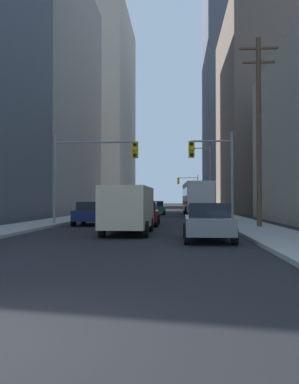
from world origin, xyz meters
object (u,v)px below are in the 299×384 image
Objects in this scene: sedan_navy at (91,213)px; sedan_maroon at (144,214)px; traffic_signal_near_right at (213,163)px; traffic_signal_far_right at (189,186)px; cargo_van_beige at (128,207)px; sedan_grey at (208,222)px; sedan_white at (133,207)px; sedan_green at (156,208)px; traffic_signal_near_left at (92,162)px; city_bus at (197,197)px.

sedan_maroon is at bearing -11.29° from sedan_navy.
traffic_signal_far_right is (-0.33, 42.87, 0.04)m from traffic_signal_near_right.
sedan_grey is at bearing -39.27° from cargo_van_beige.
traffic_signal_far_right is at bearing 66.75° from sedan_white.
sedan_maroon is 25.81m from sedan_white.
traffic_signal_far_right reaches higher than sedan_green.
sedan_green is at bearing -61.31° from sedan_white.
traffic_signal_far_right is (4.31, 49.67, 2.74)m from cargo_van_beige.
traffic_signal_near_left is 1.00× the size of traffic_signal_far_right.
traffic_signal_far_right is (4.30, 23.77, 3.26)m from sedan_green.
traffic_signal_near_left is (-3.44, 0.41, 3.35)m from sedan_maroon.
sedan_white is 26.57m from traffic_signal_near_right.
cargo_van_beige is at bearing -91.87° from sedan_maroon.
city_bus reaches higher than sedan_navy.
sedan_navy is at bearing 177.95° from traffic_signal_near_right.
cargo_van_beige is 0.88× the size of traffic_signal_near_left.
traffic_signal_near_left is at bearing -99.65° from sedan_green.
cargo_van_beige reaches higher than sedan_green.
sedan_green and sedan_white have the same top height.
sedan_navy is 1.00× the size of sedan_white.
sedan_maroon is 5.49m from traffic_signal_near_right.
cargo_van_beige reaches higher than sedan_white.
sedan_green is 0.70× the size of traffic_signal_near_left.
sedan_white is (-0.02, 24.87, 0.00)m from sedan_navy.
city_bus is 1.93× the size of traffic_signal_near_left.
traffic_signal_near_left is 1.00× the size of traffic_signal_near_right.
traffic_signal_far_right is at bearing 89.18° from sedan_grey.
sedan_green is at bearing 80.05° from sedan_navy.
sedan_white is at bearing 95.90° from cargo_van_beige.
sedan_green is 24.38m from traffic_signal_far_right.
traffic_signal_near_right reaches higher than city_bus.
city_bus is 2.20× the size of cargo_van_beige.
sedan_grey is (3.56, -2.91, -0.52)m from cargo_van_beige.
traffic_signal_far_right reaches higher than sedan_navy.
sedan_navy is 19.10m from sedan_green.
sedan_maroon is at bearing 88.13° from cargo_van_beige.
cargo_van_beige is 0.88× the size of traffic_signal_far_right.
traffic_signal_near_left is at bearing 124.96° from sedan_grey.
sedan_navy is at bearing -99.95° from sedan_green.
traffic_signal_near_right is (7.87, -0.00, -0.13)m from traffic_signal_near_left.
sedan_maroon is at bearing -82.19° from sedan_white.
sedan_maroon is 0.99× the size of sedan_white.
sedan_grey and sedan_navy have the same top height.
city_bus is 18.56m from traffic_signal_near_left.
traffic_signal_far_right reaches higher than cargo_van_beige.
traffic_signal_far_right reaches higher than sedan_maroon.
cargo_van_beige is at bearing -100.53° from city_bus.
sedan_grey is 0.70× the size of traffic_signal_far_right.
city_bus is at bearing -47.43° from sedan_white.
sedan_navy is (-3.29, 7.08, -0.52)m from cargo_van_beige.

